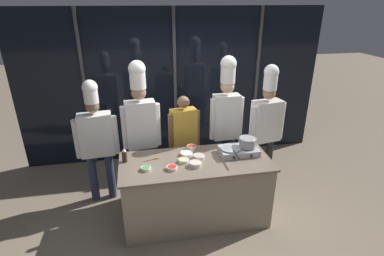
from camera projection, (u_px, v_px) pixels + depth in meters
name	position (u px, v px, depth m)	size (l,w,h in m)	color
ground_plane	(195.00, 217.00, 4.17)	(24.00, 24.00, 0.00)	#7F705B
window_wall_back	(175.00, 87.00, 5.36)	(5.39, 0.09, 2.70)	black
demo_counter	(195.00, 190.00, 3.99)	(1.93, 0.84, 0.90)	gray
portable_stove	(239.00, 151.00, 3.97)	(0.50, 0.32, 0.10)	#B2B5BA
frying_pan	(231.00, 147.00, 3.91)	(0.28, 0.47, 0.04)	#ADAFB5
stock_pot	(248.00, 142.00, 3.94)	(0.25, 0.23, 0.13)	#93969B
squeeze_bottle_soy	(124.00, 155.00, 3.76)	(0.06, 0.06, 0.19)	#332319
prep_bowl_rice	(186.00, 154.00, 3.94)	(0.17, 0.17, 0.04)	white
prep_bowl_scallions	(146.00, 168.00, 3.60)	(0.12, 0.12, 0.04)	white
prep_bowl_chili_flakes	(191.00, 147.00, 4.09)	(0.13, 0.13, 0.06)	white
prep_bowl_shrimp	(199.00, 156.00, 3.87)	(0.15, 0.15, 0.04)	white
prep_bowl_bell_pepper	(172.00, 168.00, 3.61)	(0.14, 0.14, 0.04)	white
prep_bowl_chicken	(196.00, 164.00, 3.68)	(0.15, 0.15, 0.06)	white
prep_bowl_ginger	(183.00, 160.00, 3.78)	(0.13, 0.13, 0.04)	white
serving_spoon_slotted	(155.00, 159.00, 3.85)	(0.21, 0.09, 0.02)	olive
chef_head	(96.00, 136.00, 4.17)	(0.59, 0.27, 1.83)	#2D3856
chef_sous	(141.00, 121.00, 4.17)	(0.54, 0.25, 2.07)	#4C4C51
person_guest	(184.00, 135.00, 4.43)	(0.48, 0.26, 1.54)	#2D3856
chef_line	(226.00, 112.00, 4.43)	(0.51, 0.23, 2.08)	#2D3856
chef_pastry	(266.00, 120.00, 4.51)	(0.57, 0.30, 1.96)	#232326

